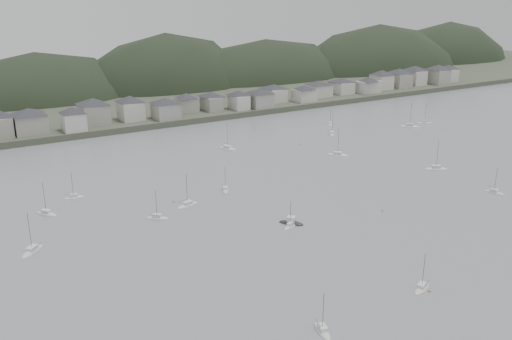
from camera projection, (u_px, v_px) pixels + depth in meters
ground at (425, 280)px, 128.01m from camera, size 900.00×900.00×0.00m
far_shore_land at (84, 89)px, 366.98m from camera, size 900.00×250.00×3.00m
forested_ridge at (104, 114)px, 352.54m from camera, size 851.55×103.94×102.57m
waterfront_town at (231, 98)px, 299.21m from camera, size 451.48×28.46×12.92m
sailboat_lead at (332, 134)px, 257.30m from camera, size 7.37×7.62×11.00m
moored_fleet at (243, 201)px, 175.56m from camera, size 259.78×161.85×13.09m
motor_launch_far at (291, 223)px, 158.80m from camera, size 6.63×7.43×3.77m
mooring_buoys at (231, 211)px, 167.28m from camera, size 119.90×134.56×0.70m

